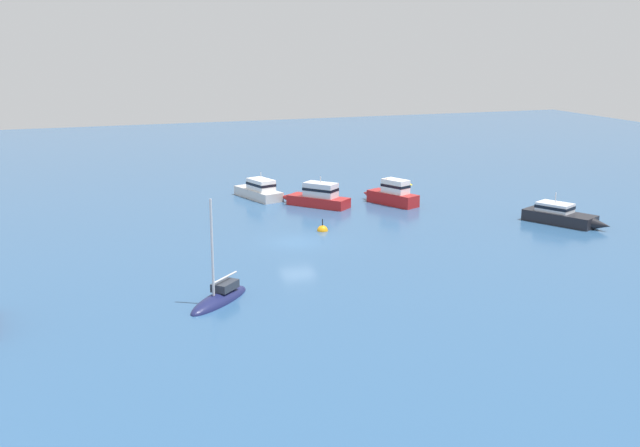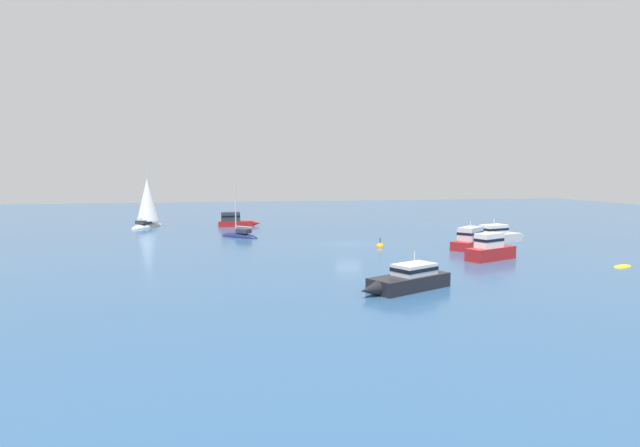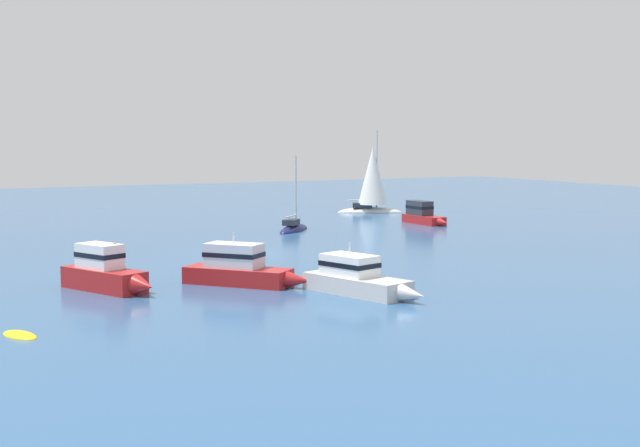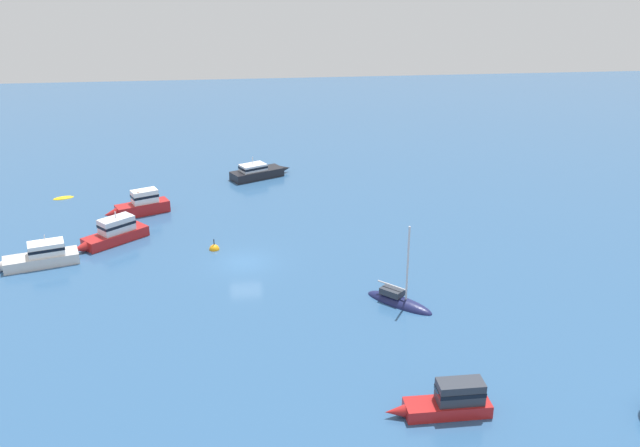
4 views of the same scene
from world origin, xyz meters
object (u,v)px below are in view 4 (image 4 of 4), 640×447
(launch_1, at_px, (114,233))
(skiff, at_px, (63,198))
(launch_2, at_px, (258,172))
(sloop, at_px, (399,302))
(powerboat, at_px, (40,256))
(powerboat_1, at_px, (450,401))
(channel_buoy, at_px, (214,249))
(launch, at_px, (140,205))

(launch_1, bearing_deg, skiff, -100.41)
(launch_2, xyz_separation_m, skiff, (-4.42, 19.44, -0.67))
(launch_2, height_order, sloop, sloop)
(powerboat, relative_size, powerboat_1, 1.23)
(launch_1, distance_m, skiff, 13.63)
(launch_1, xyz_separation_m, sloop, (-13.40, -21.64, -0.74))
(powerboat_1, xyz_separation_m, sloop, (12.47, 0.04, -0.69))
(launch_2, relative_size, sloop, 1.05)
(skiff, bearing_deg, channel_buoy, -63.58)
(channel_buoy, bearing_deg, sloop, -129.54)
(sloop, bearing_deg, channel_buoy, -174.43)
(launch_2, bearing_deg, launch_1, -154.94)
(launch, distance_m, launch_2, 14.85)
(powerboat, height_order, channel_buoy, powerboat)
(powerboat_1, xyz_separation_m, launch_1, (25.87, 21.68, 0.05))
(powerboat_1, height_order, sloop, sloop)
(launch, bearing_deg, powerboat_1, 97.83)
(sloop, relative_size, skiff, 3.01)
(powerboat, xyz_separation_m, launch_1, (4.02, -5.04, 0.10))
(powerboat_1, xyz_separation_m, launch_2, (42.07, 9.05, -0.13))
(powerboat, distance_m, launch, 12.33)
(launch_1, distance_m, sloop, 25.46)
(launch_1, xyz_separation_m, channel_buoy, (-2.52, -8.46, -0.84))
(launch_2, bearing_deg, channel_buoy, -129.56)
(powerboat, relative_size, sloop, 1.08)
(powerboat_1, distance_m, launch, 38.18)
(skiff, height_order, channel_buoy, channel_buoy)
(powerboat, height_order, launch_2, powerboat)
(powerboat, relative_size, launch_1, 1.16)
(launch, bearing_deg, powerboat, 34.21)
(launch, xyz_separation_m, skiff, (5.30, 8.22, -0.90))
(launch, relative_size, launch_2, 0.87)
(sloop, distance_m, channel_buoy, 17.09)
(launch_2, xyz_separation_m, channel_buoy, (-18.72, 4.17, -0.67))
(powerboat_1, height_order, channel_buoy, powerboat_1)
(powerboat_1, height_order, launch_1, launch_1)
(powerboat, xyz_separation_m, launch, (10.51, -6.45, 0.16))
(sloop, bearing_deg, launch_2, 152.04)
(powerboat_1, relative_size, sloop, 0.88)
(powerboat, height_order, powerboat_1, powerboat)
(powerboat_1, distance_m, launch_1, 33.75)
(launch, bearing_deg, channel_buoy, 103.83)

